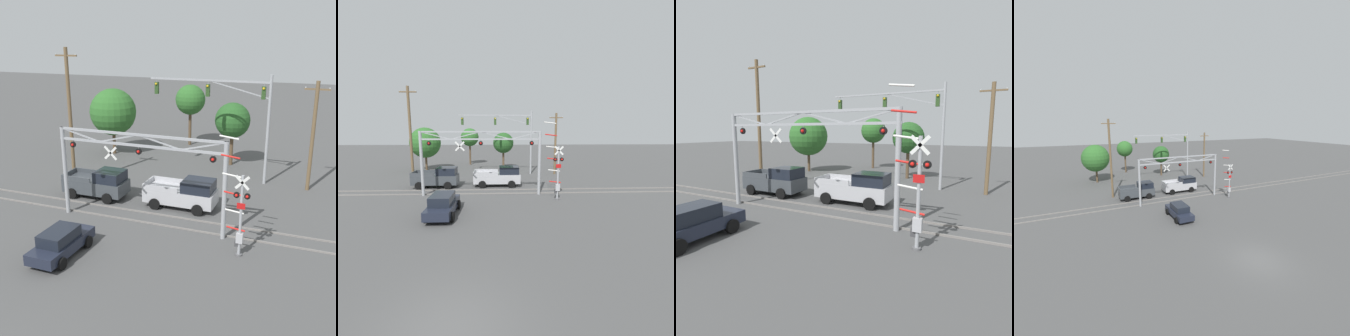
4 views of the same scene
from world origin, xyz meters
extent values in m
cube|color=gray|center=(0.00, 14.79, 0.05)|extent=(80.00, 0.08, 0.10)
cube|color=gray|center=(0.00, 16.23, 0.05)|extent=(80.00, 0.08, 0.10)
cylinder|color=#9EA0A5|center=(-5.31, 14.51, 2.93)|extent=(0.27, 0.27, 5.85)
cylinder|color=#9EA0A5|center=(5.31, 14.51, 2.93)|extent=(0.27, 0.27, 5.85)
cube|color=#9EA0A5|center=(0.00, 14.51, 5.13)|extent=(10.89, 0.14, 0.14)
cube|color=#9EA0A5|center=(0.00, 14.51, 5.78)|extent=(10.89, 0.14, 0.14)
cube|color=#9EA0A5|center=(-3.98, 14.51, 5.46)|extent=(2.67, 0.08, 0.73)
cube|color=#9EA0A5|center=(-1.33, 14.51, 5.46)|extent=(2.67, 0.08, 0.73)
cube|color=#9EA0A5|center=(1.33, 14.51, 5.46)|extent=(2.67, 0.08, 0.73)
cube|color=#9EA0A5|center=(3.98, 14.51, 5.46)|extent=(2.67, 0.08, 0.73)
cylinder|color=black|center=(-4.57, 14.51, 4.77)|extent=(0.38, 0.10, 0.38)
sphere|color=red|center=(-4.57, 14.44, 4.77)|extent=(0.18, 0.18, 0.18)
cylinder|color=#9EA0A5|center=(-4.57, 14.51, 5.01)|extent=(0.04, 0.04, 0.10)
cylinder|color=black|center=(0.00, 14.51, 4.77)|extent=(0.38, 0.10, 0.38)
sphere|color=red|center=(0.00, 14.44, 4.77)|extent=(0.18, 0.18, 0.18)
cylinder|color=#9EA0A5|center=(0.00, 14.51, 5.01)|extent=(0.04, 0.04, 0.10)
cylinder|color=black|center=(4.57, 14.51, 4.77)|extent=(0.38, 0.10, 0.38)
sphere|color=red|center=(4.57, 14.44, 4.77)|extent=(0.18, 0.18, 0.18)
cylinder|color=#9EA0A5|center=(4.57, 14.51, 5.01)|extent=(0.04, 0.04, 0.10)
cube|color=white|center=(-1.86, 14.41, 4.51)|extent=(0.88, 0.03, 0.88)
cube|color=white|center=(-1.86, 14.41, 4.51)|extent=(0.88, 0.03, 0.88)
cylinder|color=black|center=(-1.86, 14.39, 4.51)|extent=(0.04, 0.04, 0.02)
cylinder|color=#9EA0A5|center=(6.61, 12.86, 2.29)|extent=(0.16, 0.16, 4.58)
cylinder|color=#59595B|center=(6.61, 12.86, 0.05)|extent=(0.35, 0.35, 0.10)
cube|color=white|center=(6.61, 12.75, 4.23)|extent=(0.78, 0.03, 0.78)
cube|color=white|center=(6.61, 12.75, 4.23)|extent=(0.78, 0.03, 0.78)
cylinder|color=black|center=(6.61, 12.73, 4.23)|extent=(0.04, 0.04, 0.02)
cylinder|color=black|center=(6.33, 12.86, 3.48)|extent=(0.32, 0.09, 0.32)
sphere|color=red|center=(6.33, 12.80, 3.48)|extent=(0.16, 0.16, 0.16)
cylinder|color=black|center=(6.89, 12.86, 3.48)|extent=(0.32, 0.09, 0.32)
sphere|color=red|center=(6.89, 12.80, 3.48)|extent=(0.16, 0.16, 0.16)
cube|color=#9EA0A5|center=(6.61, 12.86, 3.48)|extent=(0.64, 0.06, 0.06)
cube|color=red|center=(6.61, 12.76, 2.93)|extent=(0.44, 0.02, 0.32)
cube|color=#B2B2B7|center=(6.61, 12.86, 1.05)|extent=(0.36, 0.28, 0.56)
cylinder|color=red|center=(6.37, 12.86, 1.55)|extent=(1.00, 0.09, 0.20)
cylinder|color=white|center=(6.26, 12.86, 2.54)|extent=(1.00, 0.09, 0.20)
cylinder|color=red|center=(6.14, 12.86, 3.53)|extent=(1.00, 0.09, 0.20)
cylinder|color=white|center=(6.03, 12.86, 4.52)|extent=(1.00, 0.09, 0.20)
cylinder|color=red|center=(5.92, 12.86, 5.51)|extent=(1.00, 0.09, 0.20)
cylinder|color=white|center=(5.80, 12.86, 6.50)|extent=(1.00, 0.09, 0.20)
cube|color=#3F3F42|center=(6.47, 12.86, 0.70)|extent=(0.24, 0.12, 0.36)
cylinder|color=#9EA0A5|center=(6.11, 24.96, 4.29)|extent=(0.24, 0.24, 8.57)
cube|color=#9EA0A5|center=(1.24, 24.96, 7.97)|extent=(9.73, 0.14, 0.14)
cube|color=#9EA0A5|center=(3.68, 24.96, 7.37)|extent=(4.89, 0.08, 1.28)
cylinder|color=#9EA0A5|center=(-3.12, 24.96, 7.82)|extent=(0.04, 0.04, 0.30)
cube|color=#28471E|center=(-3.12, 24.96, 7.19)|extent=(0.30, 0.26, 0.95)
sphere|color=yellow|center=(-3.12, 24.79, 7.54)|extent=(0.18, 0.18, 0.18)
cylinder|color=#9EA0A5|center=(1.24, 24.96, 7.82)|extent=(0.04, 0.04, 0.30)
cube|color=#28471E|center=(1.24, 24.96, 7.19)|extent=(0.30, 0.26, 0.95)
sphere|color=yellow|center=(1.24, 24.79, 7.54)|extent=(0.18, 0.18, 0.18)
cylinder|color=#9EA0A5|center=(5.61, 24.96, 7.82)|extent=(0.04, 0.04, 0.30)
cube|color=#28471E|center=(5.61, 24.96, 7.19)|extent=(0.30, 0.26, 0.95)
sphere|color=yellow|center=(5.61, 24.79, 7.54)|extent=(0.18, 0.18, 0.18)
cube|color=#B7B7BC|center=(1.43, 18.06, 0.87)|extent=(4.91, 1.99, 0.95)
cube|color=black|center=(2.71, 18.06, 1.72)|extent=(2.04, 1.83, 0.76)
cube|color=#B7B7BC|center=(0.31, 17.11, 1.51)|extent=(2.47, 0.08, 0.34)
cube|color=#B7B7BC|center=(0.31, 19.01, 1.51)|extent=(2.47, 0.08, 0.34)
cube|color=#B7B7BC|center=(-0.98, 18.06, 1.51)|extent=(0.10, 1.91, 0.34)
cylinder|color=black|center=(2.95, 17.05, 0.39)|extent=(0.78, 0.24, 0.78)
cylinder|color=black|center=(2.95, 19.07, 0.39)|extent=(0.78, 0.24, 0.78)
cylinder|color=black|center=(-0.09, 17.05, 0.39)|extent=(0.78, 0.24, 0.78)
cylinder|color=black|center=(-0.09, 19.07, 0.39)|extent=(0.78, 0.24, 0.78)
cube|color=#3D4247|center=(-5.02, 17.74, 0.87)|extent=(4.64, 1.99, 0.95)
cube|color=black|center=(-3.82, 17.74, 1.72)|extent=(1.93, 1.83, 0.76)
cube|color=#3D4247|center=(-6.08, 16.78, 1.51)|extent=(2.31, 0.08, 0.34)
cube|color=#3D4247|center=(-6.08, 18.69, 1.51)|extent=(2.31, 0.08, 0.34)
cube|color=#3D4247|center=(-7.29, 17.74, 1.51)|extent=(0.10, 1.91, 0.34)
cylinder|color=black|center=(-3.58, 16.73, 0.39)|extent=(0.78, 0.24, 0.78)
cylinder|color=black|center=(-3.58, 18.74, 0.39)|extent=(0.78, 0.24, 0.78)
cylinder|color=black|center=(-6.46, 16.73, 0.39)|extent=(0.78, 0.24, 0.78)
cylinder|color=black|center=(-6.46, 18.74, 0.39)|extent=(0.78, 0.24, 0.78)
cube|color=#1E2333|center=(-2.34, 9.49, 0.62)|extent=(1.65, 4.23, 0.58)
cube|color=black|center=(-2.34, 9.33, 1.23)|extent=(1.41, 2.20, 0.64)
cylinder|color=black|center=(-3.18, 10.76, 0.33)|extent=(0.24, 0.66, 0.66)
cylinder|color=black|center=(-1.50, 10.76, 0.33)|extent=(0.24, 0.66, 0.66)
cylinder|color=black|center=(-3.18, 8.23, 0.33)|extent=(0.24, 0.66, 0.66)
cylinder|color=black|center=(-1.50, 8.23, 0.33)|extent=(0.24, 0.66, 0.66)
cylinder|color=brown|center=(-7.93, 19.35, 5.28)|extent=(0.28, 0.28, 10.55)
cube|color=brown|center=(-7.93, 19.35, 9.95)|extent=(1.80, 0.12, 0.12)
cylinder|color=silver|center=(-8.75, 19.35, 10.05)|extent=(0.08, 0.08, 0.12)
cylinder|color=silver|center=(-7.11, 19.35, 10.05)|extent=(0.08, 0.08, 0.12)
cylinder|color=brown|center=(9.43, 24.72, 4.14)|extent=(0.28, 0.28, 8.27)
cube|color=brown|center=(9.43, 24.72, 7.67)|extent=(1.80, 0.12, 0.12)
cylinder|color=silver|center=(8.61, 24.72, 7.77)|extent=(0.08, 0.08, 0.12)
cylinder|color=silver|center=(10.25, 24.72, 7.77)|extent=(0.08, 0.08, 0.12)
cylinder|color=brown|center=(-3.33, 34.62, 1.88)|extent=(0.32, 0.32, 3.76)
sphere|color=#2D6628|center=(-3.33, 34.62, 4.86)|extent=(3.14, 3.14, 3.14)
cylinder|color=brown|center=(-9.29, 28.65, 1.30)|extent=(0.32, 0.32, 2.60)
sphere|color=#2D6628|center=(-9.29, 28.65, 4.19)|extent=(4.54, 4.54, 4.54)
cylinder|color=brown|center=(2.45, 29.03, 1.51)|extent=(0.32, 0.32, 3.02)
sphere|color=#265623|center=(2.45, 29.03, 4.13)|extent=(3.14, 3.14, 3.14)
camera|label=1|loc=(10.30, -7.44, 11.48)|focal=45.00mm
camera|label=2|loc=(1.40, -5.68, 5.73)|focal=24.00mm
camera|label=3|loc=(8.47, 2.57, 4.73)|focal=28.00mm
camera|label=4|loc=(-11.43, -11.33, 10.09)|focal=24.00mm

